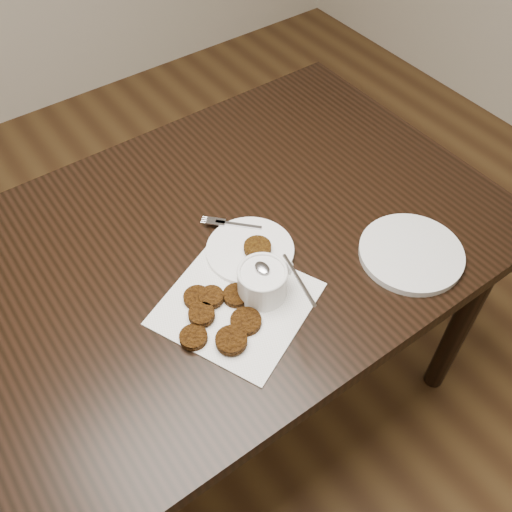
{
  "coord_description": "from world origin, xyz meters",
  "views": [
    {
      "loc": [
        -0.33,
        -0.57,
        1.69
      ],
      "look_at": [
        0.11,
        0.03,
        0.8
      ],
      "focal_mm": 39.57,
      "sensor_mm": 36.0,
      "label": 1
    }
  ],
  "objects_px": {
    "plate_empty": "(411,253)",
    "plate_with_patty": "(250,248)",
    "sauce_ramekin": "(262,271)",
    "table": "(219,334)",
    "napkin": "(237,304)"
  },
  "relations": [
    {
      "from": "plate_empty",
      "to": "napkin",
      "type": "bearing_deg",
      "value": 163.16
    },
    {
      "from": "table",
      "to": "plate_with_patty",
      "type": "relative_size",
      "value": 7.01
    },
    {
      "from": "plate_empty",
      "to": "plate_with_patty",
      "type": "bearing_deg",
      "value": 142.72
    },
    {
      "from": "table",
      "to": "sauce_ramekin",
      "type": "bearing_deg",
      "value": -86.73
    },
    {
      "from": "table",
      "to": "plate_empty",
      "type": "relative_size",
      "value": 5.95
    },
    {
      "from": "table",
      "to": "plate_empty",
      "type": "bearing_deg",
      "value": -40.67
    },
    {
      "from": "sauce_ramekin",
      "to": "plate_empty",
      "type": "distance_m",
      "value": 0.35
    },
    {
      "from": "plate_with_patty",
      "to": "sauce_ramekin",
      "type": "bearing_deg",
      "value": -112.8
    },
    {
      "from": "napkin",
      "to": "sauce_ramekin",
      "type": "relative_size",
      "value": 1.98
    },
    {
      "from": "sauce_ramekin",
      "to": "plate_with_patty",
      "type": "height_order",
      "value": "sauce_ramekin"
    },
    {
      "from": "table",
      "to": "sauce_ramekin",
      "type": "relative_size",
      "value": 9.7
    },
    {
      "from": "table",
      "to": "napkin",
      "type": "height_order",
      "value": "napkin"
    },
    {
      "from": "napkin",
      "to": "plate_empty",
      "type": "xyz_separation_m",
      "value": [
        0.38,
        -0.11,
        0.01
      ]
    },
    {
      "from": "sauce_ramekin",
      "to": "plate_with_patty",
      "type": "relative_size",
      "value": 0.72
    },
    {
      "from": "table",
      "to": "plate_empty",
      "type": "distance_m",
      "value": 0.58
    }
  ]
}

